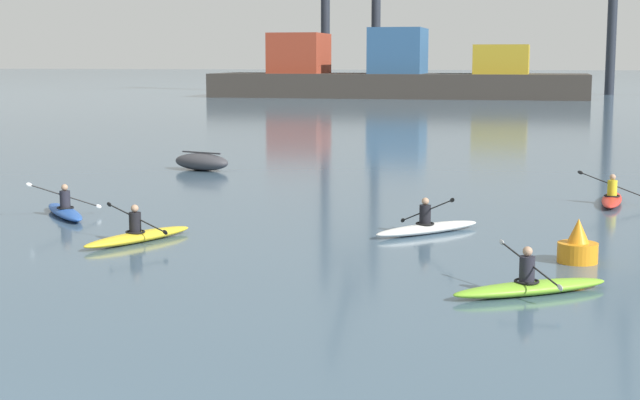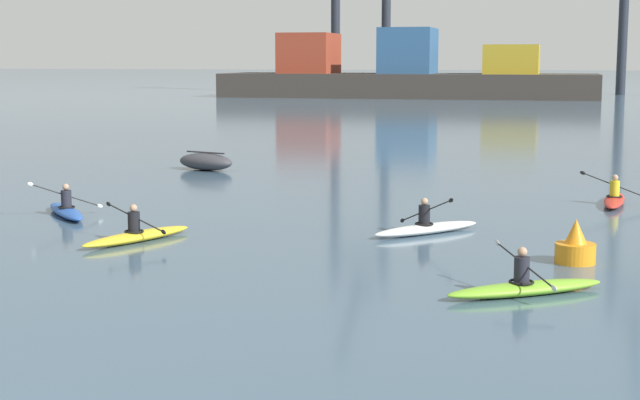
{
  "view_description": "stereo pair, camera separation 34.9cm",
  "coord_description": "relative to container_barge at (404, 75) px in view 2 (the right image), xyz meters",
  "views": [
    {
      "loc": [
        6.9,
        -7.88,
        4.52
      ],
      "look_at": [
        0.86,
        18.25,
        0.6
      ],
      "focal_mm": 54.27,
      "sensor_mm": 36.0,
      "label": 1
    },
    {
      "loc": [
        7.24,
        -7.8,
        4.52
      ],
      "look_at": [
        0.86,
        18.25,
        0.6
      ],
      "focal_mm": 54.27,
      "sensor_mm": 36.0,
      "label": 2
    }
  ],
  "objects": [
    {
      "name": "kayak_lime",
      "position": [
        17.3,
        -96.01,
        -2.42
      ],
      "size": [
        3.16,
        2.39,
        0.95
      ],
      "color": "#7ABC2D",
      "rests_on": "ground"
    },
    {
      "name": "container_barge",
      "position": [
        0.0,
        0.0,
        0.0
      ],
      "size": [
        43.96,
        11.72,
        8.13
      ],
      "color": "#38332D",
      "rests_on": "ground"
    },
    {
      "name": "channel_buoy",
      "position": [
        18.28,
        -92.72,
        -2.23
      ],
      "size": [
        0.9,
        0.9,
        1.0
      ],
      "color": "orange",
      "rests_on": "ground"
    },
    {
      "name": "capsized_dinghy",
      "position": [
        3.85,
        -77.5,
        -2.24
      ],
      "size": [
        2.81,
        1.87,
        0.76
      ],
      "color": "#38383D",
      "rests_on": "ground"
    },
    {
      "name": "kayak_blue",
      "position": [
        4.0,
        -89.45,
        -2.42
      ],
      "size": [
        2.66,
        2.98,
        1.07
      ],
      "color": "#2856B2",
      "rests_on": "ground"
    },
    {
      "name": "kayak_yellow",
      "position": [
        7.68,
        -92.66,
        -2.42
      ],
      "size": [
        2.05,
        3.34,
        0.95
      ],
      "color": "yellow",
      "rests_on": "ground"
    },
    {
      "name": "kayak_red",
      "position": [
        19.62,
        -83.34,
        -2.42
      ],
      "size": [
        2.18,
        3.44,
        1.05
      ],
      "color": "red",
      "rests_on": "ground"
    },
    {
      "name": "kayak_white",
      "position": [
        14.58,
        -89.84,
        -2.42
      ],
      "size": [
        2.74,
        2.91,
        1.09
      ],
      "color": "silver",
      "rests_on": "ground"
    }
  ]
}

